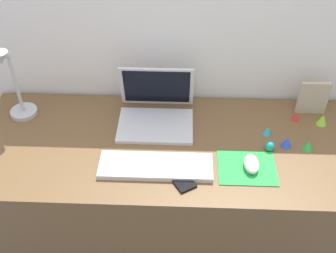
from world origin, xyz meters
TOP-DOWN VIEW (x-y plane):
  - ground_plane at (0.00, 0.00)m, footprint 6.00×6.00m
  - back_wall at (0.00, 0.34)m, footprint 2.77×0.05m
  - desk at (0.00, 0.00)m, footprint 1.57×0.60m
  - laptop at (-0.09, 0.15)m, footprint 0.30×0.25m
  - keyboard at (-0.08, -0.13)m, footprint 0.41×0.13m
  - mousepad at (0.25, -0.12)m, footprint 0.21×0.17m
  - mouse at (0.27, -0.11)m, footprint 0.06×0.10m
  - cell_phone at (0.01, -0.18)m, footprint 0.12×0.14m
  - desk_lamp at (-0.65, 0.14)m, footprint 0.11×0.15m
  - picture_frame at (0.55, 0.22)m, footprint 0.12×0.02m
  - toy_figurine_teal at (0.35, -0.02)m, footprint 0.04×0.04m
  - toy_figurine_cyan at (0.35, 0.07)m, footprint 0.03×0.03m
  - toy_figurine_blue at (0.42, 0.01)m, footprint 0.04×0.04m
  - toy_figurine_lime at (0.58, 0.14)m, footprint 0.04×0.04m
  - toy_figurine_green at (0.49, -0.01)m, footprint 0.04×0.04m
  - toy_figurine_red at (0.48, 0.17)m, footprint 0.03×0.03m

SIDE VIEW (x-z plane):
  - ground_plane at x=0.00m, z-range 0.00..0.00m
  - desk at x=0.00m, z-range 0.00..0.74m
  - back_wall at x=0.00m, z-range 0.00..1.45m
  - mousepad at x=0.25m, z-range 0.74..0.74m
  - cell_phone at x=0.01m, z-range 0.74..0.75m
  - keyboard at x=-0.08m, z-range 0.74..0.76m
  - toy_figurine_cyan at x=0.35m, z-range 0.74..0.78m
  - toy_figurine_red at x=0.48m, z-range 0.74..0.78m
  - toy_figurine_teal at x=0.35m, z-range 0.74..0.78m
  - mouse at x=0.27m, z-range 0.74..0.78m
  - toy_figurine_green at x=0.49m, z-range 0.74..0.78m
  - toy_figurine_blue at x=0.42m, z-range 0.74..0.79m
  - toy_figurine_lime at x=0.58m, z-range 0.74..0.79m
  - laptop at x=-0.09m, z-range 0.69..0.90m
  - picture_frame at x=0.55m, z-range 0.74..0.89m
  - desk_lamp at x=-0.65m, z-range 0.73..1.07m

